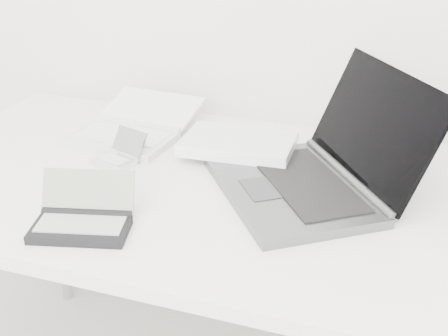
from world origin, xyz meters
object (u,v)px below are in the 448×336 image
(netbook_open_white, at_px, (131,130))
(palmtop_charcoal, at_px, (83,219))
(desk, at_px, (243,206))
(laptop_large, at_px, (293,163))

(netbook_open_white, height_order, palmtop_charcoal, palmtop_charcoal)
(desk, distance_m, netbook_open_white, 0.41)
(laptop_large, height_order, netbook_open_white, laptop_large)
(laptop_large, distance_m, palmtop_charcoal, 0.47)
(desk, relative_size, laptop_large, 2.61)
(laptop_large, xyz_separation_m, palmtop_charcoal, (-0.33, -0.34, -0.02))
(desk, bearing_deg, palmtop_charcoal, -131.51)
(laptop_large, height_order, palmtop_charcoal, laptop_large)
(netbook_open_white, relative_size, palmtop_charcoal, 1.62)
(desk, height_order, palmtop_charcoal, palmtop_charcoal)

